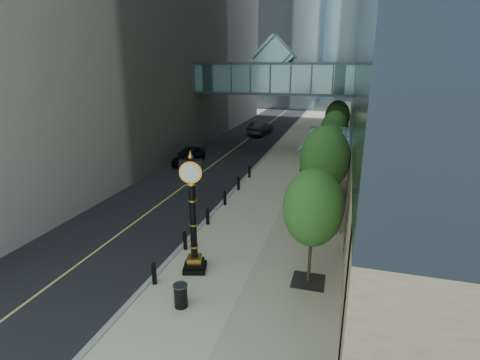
% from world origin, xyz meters
% --- Properties ---
extents(ground, '(320.00, 320.00, 0.00)m').
position_xyz_m(ground, '(0.00, 0.00, 0.00)').
color(ground, gray).
rests_on(ground, ground).
extents(road, '(8.00, 180.00, 0.02)m').
position_xyz_m(road, '(-7.00, 40.00, 0.01)').
color(road, black).
rests_on(road, ground).
extents(sidewalk, '(8.00, 180.00, 0.06)m').
position_xyz_m(sidewalk, '(1.00, 40.00, 0.03)').
color(sidewalk, '#B9AD8E').
rests_on(sidewalk, ground).
extents(curb, '(0.25, 180.00, 0.07)m').
position_xyz_m(curb, '(-3.00, 40.00, 0.04)').
color(curb, gray).
rests_on(curb, ground).
extents(skywalk, '(17.00, 4.20, 5.80)m').
position_xyz_m(skywalk, '(-3.00, 28.00, 7.71)').
color(skywalk, slate).
rests_on(skywalk, ground).
extents(entrance_canopy, '(3.00, 8.00, 4.38)m').
position_xyz_m(entrance_canopy, '(3.48, 14.00, 4.19)').
color(entrance_canopy, '#383F44').
rests_on(entrance_canopy, ground).
extents(bollard_row, '(0.20, 16.20, 0.90)m').
position_xyz_m(bollard_row, '(-2.70, 9.00, 0.51)').
color(bollard_row, black).
rests_on(bollard_row, sidewalk).
extents(street_trees, '(2.80, 28.52, 5.75)m').
position_xyz_m(street_trees, '(3.60, 15.71, 3.59)').
color(street_trees, black).
rests_on(street_trees, sidewalk).
extents(street_clock, '(1.25, 1.25, 5.42)m').
position_xyz_m(street_clock, '(-1.47, 2.51, 2.41)').
color(street_clock, black).
rests_on(street_clock, sidewalk).
extents(trash_bin, '(0.55, 0.55, 0.90)m').
position_xyz_m(trash_bin, '(-0.96, -0.12, 0.51)').
color(trash_bin, black).
rests_on(trash_bin, sidewalk).
extents(pedestrian, '(0.75, 0.58, 1.85)m').
position_xyz_m(pedestrian, '(4.50, 8.21, 0.99)').
color(pedestrian, '#B9B3A9').
rests_on(pedestrian, sidewalk).
extents(car_near, '(1.92, 4.56, 1.54)m').
position_xyz_m(car_near, '(-9.26, 19.83, 0.79)').
color(car_near, black).
rests_on(car_near, road).
extents(car_far, '(2.45, 5.41, 1.72)m').
position_xyz_m(car_far, '(-6.17, 35.87, 0.88)').
color(car_far, black).
rests_on(car_far, road).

